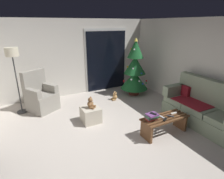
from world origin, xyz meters
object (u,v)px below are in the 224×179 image
(remote_black, at_px, (165,119))
(book_stack, at_px, (152,117))
(remote_silver, at_px, (161,117))
(armchair, at_px, (41,96))
(teddy_bear_chestnut, at_px, (91,103))
(coffee_table, at_px, (164,123))
(teddy_bear_honey_by_tree, at_px, (115,96))
(remote_graphite, at_px, (170,116))
(christmas_tree, at_px, (135,70))
(couch, at_px, (203,108))
(floor_lamp, at_px, (13,59))
(ottoman, at_px, (91,115))
(remote_white, at_px, (174,113))
(cell_phone, at_px, (153,114))

(remote_black, height_order, book_stack, book_stack)
(remote_black, distance_m, remote_silver, 0.13)
(armchair, distance_m, teddy_bear_chestnut, 1.65)
(coffee_table, bearing_deg, remote_black, -133.36)
(teddy_bear_honey_by_tree, bearing_deg, remote_graphite, -85.71)
(remote_silver, xyz_separation_m, christmas_tree, (0.86, 2.33, 0.43))
(couch, relative_size, remote_silver, 12.49)
(book_stack, relative_size, floor_lamp, 0.15)
(remote_graphite, relative_size, remote_silver, 1.00)
(remote_graphite, xyz_separation_m, christmas_tree, (0.66, 2.39, 0.43))
(remote_black, xyz_separation_m, ottoman, (-1.17, 1.35, -0.23))
(remote_black, relative_size, teddy_bear_honey_by_tree, 0.55)
(coffee_table, relative_size, remote_silver, 7.05)
(remote_white, xyz_separation_m, cell_phone, (-0.62, -0.01, 0.14))
(couch, bearing_deg, armchair, 142.17)
(remote_black, height_order, remote_silver, same)
(remote_graphite, xyz_separation_m, teddy_bear_chestnut, (-1.37, 1.28, 0.08))
(coffee_table, distance_m, teddy_bear_honey_by_tree, 2.23)
(christmas_tree, bearing_deg, remote_silver, -110.29)
(remote_black, relative_size, cell_phone, 1.08)
(floor_lamp, height_order, teddy_bear_honey_by_tree, floor_lamp)
(coffee_table, bearing_deg, floor_lamp, 136.28)
(couch, height_order, cell_phone, couch)
(cell_phone, bearing_deg, christmas_tree, 42.52)
(couch, bearing_deg, teddy_bear_chestnut, 151.03)
(remote_silver, height_order, teddy_bear_chestnut, teddy_bear_chestnut)
(remote_graphite, relative_size, book_stack, 0.58)
(coffee_table, xyz_separation_m, christmas_tree, (0.78, 2.36, 0.58))
(armchair, bearing_deg, remote_black, -50.92)
(remote_graphite, bearing_deg, floor_lamp, -80.59)
(remote_graphite, xyz_separation_m, teddy_bear_honey_by_tree, (-0.17, 2.25, -0.30))
(teddy_bear_honey_by_tree, bearing_deg, floor_lamp, 171.04)
(remote_white, distance_m, teddy_bear_chestnut, 1.97)
(armchair, bearing_deg, christmas_tree, -3.80)
(remote_black, relative_size, floor_lamp, 0.09)
(teddy_bear_chestnut, bearing_deg, remote_graphite, -43.20)
(remote_silver, distance_m, teddy_bear_chestnut, 1.69)
(cell_phone, distance_m, floor_lamp, 3.71)
(remote_white, relative_size, christmas_tree, 0.08)
(coffee_table, height_order, remote_graphite, remote_graphite)
(cell_phone, distance_m, ottoman, 1.59)
(remote_white, xyz_separation_m, floor_lamp, (-3.06, 2.62, 1.08))
(remote_silver, bearing_deg, couch, -10.95)
(remote_black, bearing_deg, teddy_bear_chestnut, -168.96)
(remote_black, height_order, christmas_tree, christmas_tree)
(remote_graphite, height_order, christmas_tree, christmas_tree)
(book_stack, distance_m, christmas_tree, 2.61)
(teddy_bear_honey_by_tree, bearing_deg, cell_phone, -97.09)
(remote_black, height_order, remote_white, same)
(cell_phone, height_order, floor_lamp, floor_lamp)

